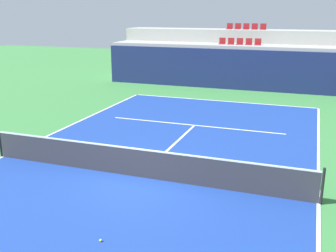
{
  "coord_description": "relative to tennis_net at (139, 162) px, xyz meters",
  "views": [
    {
      "loc": [
        4.94,
        -10.87,
        5.16
      ],
      "look_at": [
        0.27,
        2.0,
        1.2
      ],
      "focal_mm": 42.72,
      "sensor_mm": 36.0,
      "label": 1
    }
  ],
  "objects": [
    {
      "name": "seating_row_upper",
      "position": [
        0.0,
        19.76,
        3.43
      ],
      "size": [
        2.92,
        0.44,
        0.44
      ],
      "color": "maroon",
      "rests_on": "stands_tier_upper"
    },
    {
      "name": "sideline_left",
      "position": [
        -5.45,
        0.0,
        -0.5
      ],
      "size": [
        0.1,
        24.0,
        0.0
      ],
      "primitive_type": "cube",
      "color": "white",
      "rests_on": "court_surface"
    },
    {
      "name": "sideline_right",
      "position": [
        5.45,
        0.0,
        -0.5
      ],
      "size": [
        0.1,
        24.0,
        0.0
      ],
      "primitive_type": "cube",
      "color": "white",
      "rests_on": "court_surface"
    },
    {
      "name": "service_line_far",
      "position": [
        0.0,
        6.4,
        -0.5
      ],
      "size": [
        8.26,
        0.1,
        0.0
      ],
      "primitive_type": "cube",
      "color": "white",
      "rests_on": "court_surface"
    },
    {
      "name": "stands_tier_lower",
      "position": [
        0.0,
        17.26,
        0.94
      ],
      "size": [
        18.42,
        2.4,
        2.89
      ],
      "primitive_type": "cube",
      "color": "#9E9E99",
      "rests_on": "ground_plane"
    },
    {
      "name": "centre_service_line",
      "position": [
        0.0,
        3.2,
        -0.5
      ],
      "size": [
        0.1,
        6.4,
        0.0
      ],
      "primitive_type": "cube",
      "color": "white",
      "rests_on": "court_surface"
    },
    {
      "name": "ground_plane",
      "position": [
        0.0,
        0.0,
        -0.51
      ],
      "size": [
        80.0,
        80.0,
        0.0
      ],
      "primitive_type": "plane",
      "color": "#387A3D"
    },
    {
      "name": "court_surface",
      "position": [
        0.0,
        0.0,
        -0.5
      ],
      "size": [
        11.0,
        24.0,
        0.01
      ],
      "primitive_type": "cube",
      "color": "navy",
      "rests_on": "ground_plane"
    },
    {
      "name": "seating_row_lower",
      "position": [
        0.0,
        17.36,
        2.51
      ],
      "size": [
        2.92,
        0.44,
        0.44
      ],
      "color": "maroon",
      "rests_on": "stands_tier_lower"
    },
    {
      "name": "tennis_ball_0",
      "position": [
        0.7,
        -3.74,
        -0.47
      ],
      "size": [
        0.07,
        0.07,
        0.07
      ],
      "primitive_type": "sphere",
      "color": "#CCE033",
      "rests_on": "court_surface"
    },
    {
      "name": "back_wall",
      "position": [
        0.0,
        15.91,
        0.83
      ],
      "size": [
        18.42,
        0.3,
        2.68
      ],
      "primitive_type": "cube",
      "color": "navy",
      "rests_on": "ground_plane"
    },
    {
      "name": "baseline_far",
      "position": [
        0.0,
        11.95,
        -0.5
      ],
      "size": [
        11.0,
        0.1,
        0.0
      ],
      "primitive_type": "cube",
      "color": "white",
      "rests_on": "court_surface"
    },
    {
      "name": "tennis_net",
      "position": [
        0.0,
        0.0,
        0.0
      ],
      "size": [
        11.08,
        0.08,
        1.07
      ],
      "color": "black",
      "rests_on": "court_surface"
    },
    {
      "name": "stands_tier_upper",
      "position": [
        0.0,
        19.66,
        1.4
      ],
      "size": [
        18.42,
        2.4,
        3.82
      ],
      "primitive_type": "cube",
      "color": "#9E9E99",
      "rests_on": "ground_plane"
    }
  ]
}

